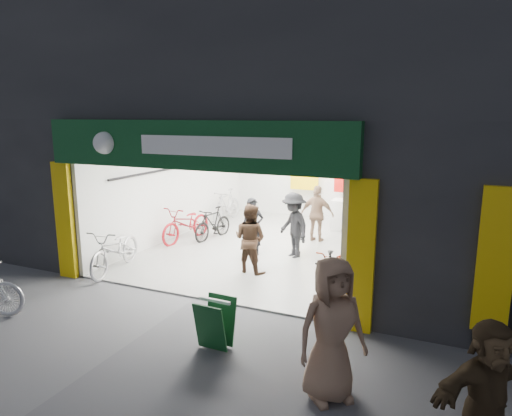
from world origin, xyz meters
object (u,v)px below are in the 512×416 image
Objects in this scene: bike_left_front at (116,250)px; pedestrian_near at (332,330)px; sandwich_board at (215,322)px; bike_right_front at (329,280)px.

pedestrian_near is (5.80, -2.71, 0.41)m from bike_left_front.
sandwich_board is (-1.96, 0.52, -0.51)m from pedestrian_near.
bike_left_front is 2.58× the size of sandwich_board.
sandwich_board is (-1.16, -2.37, -0.06)m from bike_right_front.
bike_left_front is 1.23× the size of bike_right_front.
bike_left_front is 4.42m from sandwich_board.
bike_right_front is 2.64m from sandwich_board.
bike_left_front reaches higher than bike_right_front.
pedestrian_near is at bearing -35.51° from bike_left_front.
pedestrian_near is at bearing -85.27° from bike_right_front.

